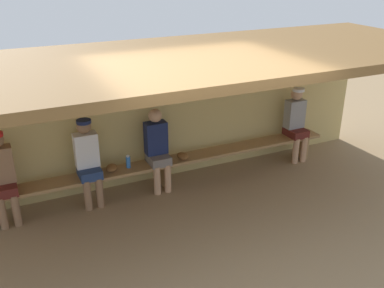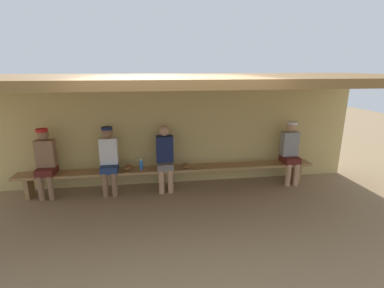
% 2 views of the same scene
% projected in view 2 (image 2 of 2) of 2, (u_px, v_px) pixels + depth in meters
% --- Properties ---
extents(ground_plane, '(24.00, 24.00, 0.00)m').
position_uv_depth(ground_plane, '(178.00, 230.00, 4.36)').
color(ground_plane, '#937754').
extents(back_wall, '(8.00, 0.20, 2.20)m').
position_uv_depth(back_wall, '(169.00, 132.00, 5.97)').
color(back_wall, tan).
rests_on(back_wall, ground).
extents(dugout_roof, '(8.00, 2.80, 0.12)m').
position_uv_depth(dugout_roof, '(172.00, 80.00, 4.42)').
color(dugout_roof, brown).
rests_on(dugout_roof, back_wall).
extents(bench, '(6.00, 0.36, 0.46)m').
position_uv_depth(bench, '(171.00, 171.00, 5.73)').
color(bench, '#9E7547').
rests_on(bench, ground).
extents(player_rightmost, '(0.34, 0.42, 1.34)m').
position_uv_depth(player_rightmost, '(109.00, 157.00, 5.48)').
color(player_rightmost, navy).
rests_on(player_rightmost, ground).
extents(player_in_red, '(0.34, 0.42, 1.34)m').
position_uv_depth(player_in_red, '(165.00, 156.00, 5.63)').
color(player_in_red, slate).
rests_on(player_in_red, ground).
extents(player_near_post, '(0.34, 0.42, 1.34)m').
position_uv_depth(player_near_post, '(290.00, 149.00, 5.98)').
color(player_near_post, '#591E19').
rests_on(player_near_post, ground).
extents(player_middle, '(0.34, 0.42, 1.34)m').
position_uv_depth(player_middle, '(46.00, 160.00, 5.32)').
color(player_middle, '#591E19').
rests_on(player_middle, ground).
extents(water_bottle_green, '(0.07, 0.07, 0.21)m').
position_uv_depth(water_bottle_green, '(141.00, 164.00, 5.63)').
color(water_bottle_green, blue).
rests_on(water_bottle_green, bench).
extents(baseball_glove_dark_brown, '(0.26, 0.29, 0.09)m').
position_uv_depth(baseball_glove_dark_brown, '(128.00, 167.00, 5.62)').
color(baseball_glove_dark_brown, brown).
rests_on(baseball_glove_dark_brown, bench).
extents(baseball_glove_tan, '(0.18, 0.24, 0.09)m').
position_uv_depth(baseball_glove_tan, '(186.00, 166.00, 5.71)').
color(baseball_glove_tan, brown).
rests_on(baseball_glove_tan, bench).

